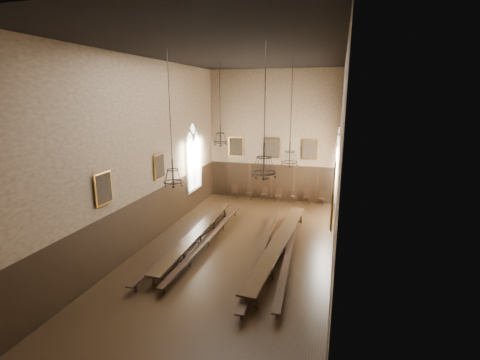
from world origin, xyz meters
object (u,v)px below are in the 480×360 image
at_px(chandelier_front_left, 173,172).
at_px(table_right, 280,247).
at_px(bench_left_outer, 187,237).
at_px(bench_right_outer, 289,252).
at_px(table_left, 197,238).
at_px(chair_5, 293,198).
at_px(bench_left_inner, 208,241).
at_px(chandelier_back_right, 290,155).
at_px(chair_3, 264,196).
at_px(chandelier_back_left, 220,136).
at_px(chandelier_front_right, 264,164).
at_px(chair_7, 321,201).
at_px(chair_2, 249,195).
at_px(chair_1, 234,194).
at_px(bench_right_inner, 263,250).
at_px(chair_6, 306,199).
at_px(chair_4, 278,197).

bearing_deg(chandelier_front_left, table_right, 29.48).
xyz_separation_m(bench_left_outer, bench_right_outer, (5.18, -0.25, -0.01)).
xyz_separation_m(table_left, chair_5, (3.64, 8.45, -0.09)).
relative_size(bench_left_inner, chandelier_back_right, 1.91).
relative_size(chair_3, chandelier_back_left, 0.21).
bearing_deg(chandelier_front_right, chair_7, 82.27).
distance_m(bench_right_outer, chair_2, 9.52).
bearing_deg(bench_left_inner, table_left, -175.91).
bearing_deg(chair_1, table_right, -70.67).
relative_size(chandelier_back_right, chandelier_front_right, 1.12).
xyz_separation_m(bench_right_inner, chair_3, (-1.77, 8.71, -0.02)).
distance_m(chair_6, chandelier_front_left, 12.33).
xyz_separation_m(chair_5, chandelier_front_left, (-3.61, -10.79, 3.94)).
bearing_deg(chair_5, chandelier_front_right, -69.97).
relative_size(chair_2, chandelier_back_right, 0.18).
relative_size(table_left, bench_left_outer, 0.88).
bearing_deg(chandelier_back_left, chair_1, 99.18).
distance_m(table_left, chair_5, 9.20).
xyz_separation_m(chair_3, chandelier_back_left, (-1.33, -5.55, 4.84)).
bearing_deg(table_left, chair_3, 78.87).
relative_size(bench_right_outer, chair_1, 10.77).
relative_size(chair_1, chandelier_front_left, 0.17).
height_order(chair_4, chandelier_front_right, chandelier_front_right).
xyz_separation_m(table_left, chair_3, (1.65, 8.39, -0.08)).
bearing_deg(chair_5, chair_4, -158.96).
bearing_deg(chandelier_back_right, chair_4, 103.63).
xyz_separation_m(bench_left_inner, chair_5, (3.05, 8.41, -0.01)).
bearing_deg(table_left, chair_6, 61.36).
distance_m(table_left, chandelier_front_right, 6.81).
bearing_deg(chandelier_front_left, bench_right_outer, 25.41).
bearing_deg(chair_7, chandelier_back_right, -85.37).
bearing_deg(chandelier_back_right, chair_3, 111.77).
relative_size(table_right, chair_3, 10.85).
height_order(bench_right_outer, chandelier_back_left, chandelier_back_left).
xyz_separation_m(chair_1, chair_4, (3.22, 0.04, -0.01)).
relative_size(chair_1, chandelier_back_right, 0.18).
bearing_deg(chandelier_back_left, chair_6, 52.51).
bearing_deg(bench_right_outer, chair_5, 96.44).
bearing_deg(table_left, chandelier_front_right, -38.07).
xyz_separation_m(chair_2, chandelier_front_left, (-0.48, -10.77, 3.93)).
distance_m(chair_1, chair_2, 1.09).
bearing_deg(chair_4, bench_right_outer, -75.45).
bearing_deg(chandelier_back_left, bench_right_outer, -34.97).
relative_size(chair_4, chandelier_front_right, 0.20).
bearing_deg(bench_left_inner, chair_4, 76.15).
bearing_deg(bench_left_inner, chandelier_back_right, 28.63).
xyz_separation_m(bench_left_outer, chair_4, (3.21, 8.31, -0.02)).
bearing_deg(chair_4, chair_3, -177.58).
bearing_deg(chair_6, chair_2, -177.20).
bearing_deg(chandelier_front_right, chandelier_front_left, 168.77).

